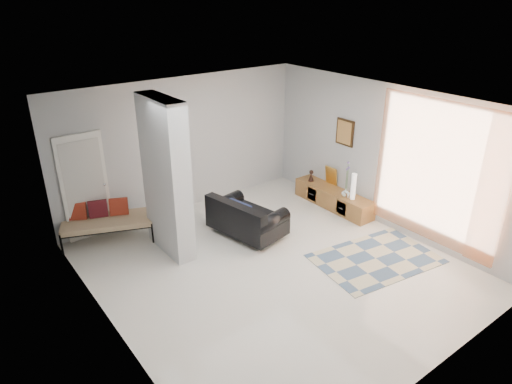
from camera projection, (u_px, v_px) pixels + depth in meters
floor at (273, 267)px, 7.83m from camera, size 6.00×6.00×0.00m
ceiling at (276, 106)px, 6.68m from camera, size 6.00×6.00×0.00m
wall_back at (183, 145)px, 9.44m from camera, size 6.00×0.00×6.00m
wall_front at (445, 281)px, 5.08m from camera, size 6.00×0.00×6.00m
wall_left at (106, 247)px, 5.74m from camera, size 0.00×6.00×6.00m
wall_right at (385, 157)px, 8.77m from camera, size 0.00×6.00×6.00m
partition_column at (166, 178)px, 7.81m from camera, size 0.35×1.20×2.80m
hallway_door at (85, 187)px, 8.41m from camera, size 0.85×0.06×2.04m
curtain at (437, 173)px, 7.87m from camera, size 0.00×2.55×2.55m
wall_art at (345, 132)px, 9.41m from camera, size 0.04×0.45×0.55m
media_console at (333, 198)px, 9.89m from camera, size 0.45×1.97×0.80m
loveseat at (245, 218)px, 8.69m from camera, size 1.12×1.60×0.76m
daybed at (105, 219)px, 8.52m from camera, size 1.76×1.24×0.77m
area_rug at (376, 259)px, 8.06m from camera, size 2.30×1.71×0.01m
cylinder_lamp at (353, 186)px, 9.29m from camera, size 0.10×0.10×0.55m
bronze_figurine at (311, 176)px, 10.21m from camera, size 0.15×0.15×0.26m
vase at (346, 193)px, 9.47m from camera, size 0.18×0.18×0.18m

